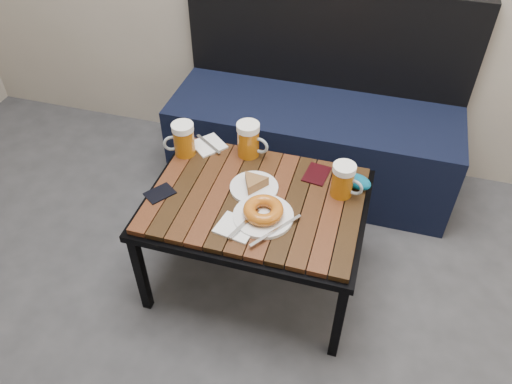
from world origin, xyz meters
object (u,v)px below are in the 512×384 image
(beer_mug_left, at_px, (183,139))
(knit_pouch, at_px, (358,182))
(plate_bagel, at_px, (263,213))
(passport_navy, at_px, (160,193))
(passport_burgundy, at_px, (317,174))
(cafe_table, at_px, (256,206))
(plate_pie, at_px, (254,185))
(beer_mug_right, at_px, (343,180))
(bench, at_px, (313,135))
(beer_mug_centre, at_px, (249,140))

(beer_mug_left, bearing_deg, knit_pouch, 151.08)
(plate_bagel, distance_m, passport_navy, 0.42)
(passport_burgundy, bearing_deg, passport_navy, -145.70)
(cafe_table, xyz_separation_m, plate_bagel, (0.06, -0.10, 0.07))
(plate_pie, bearing_deg, knit_pouch, 18.25)
(cafe_table, distance_m, beer_mug_left, 0.42)
(beer_mug_left, relative_size, passport_navy, 1.37)
(cafe_table, bearing_deg, beer_mug_left, 153.99)
(beer_mug_right, bearing_deg, passport_navy, -147.80)
(bench, distance_m, cafe_table, 0.74)
(bench, bearing_deg, passport_navy, -119.29)
(bench, distance_m, plate_pie, 0.72)
(beer_mug_right, bearing_deg, bench, 125.66)
(cafe_table, bearing_deg, beer_mug_right, 19.49)
(plate_pie, xyz_separation_m, plate_bagel, (0.08, -0.14, 0.00))
(beer_mug_centre, distance_m, beer_mug_right, 0.43)
(beer_mug_centre, bearing_deg, cafe_table, -57.92)
(passport_burgundy, bearing_deg, beer_mug_right, -29.33)
(cafe_table, xyz_separation_m, knit_pouch, (0.36, 0.17, 0.07))
(passport_navy, bearing_deg, bench, 96.37)
(passport_burgundy, xyz_separation_m, knit_pouch, (0.16, -0.02, 0.02))
(beer_mug_centre, bearing_deg, passport_navy, -118.60)
(beer_mug_centre, xyz_separation_m, passport_burgundy, (0.30, -0.05, -0.07))
(beer_mug_left, xyz_separation_m, plate_bagel, (0.42, -0.27, -0.05))
(beer_mug_left, bearing_deg, plate_bagel, 118.44)
(beer_mug_left, xyz_separation_m, beer_mug_right, (0.67, -0.07, -0.00))
(bench, relative_size, plate_bagel, 5.13)
(beer_mug_right, bearing_deg, beer_mug_centre, 177.83)
(beer_mug_right, distance_m, knit_pouch, 0.09)
(passport_navy, relative_size, knit_pouch, 0.97)
(cafe_table, height_order, passport_navy, passport_navy)
(bench, xyz_separation_m, passport_navy, (-0.45, -0.81, 0.20))
(beer_mug_left, height_order, passport_navy, beer_mug_left)
(beer_mug_left, bearing_deg, passport_burgundy, 153.41)
(plate_bagel, xyz_separation_m, passport_navy, (-0.42, 0.01, -0.02))
(bench, distance_m, plate_bagel, 0.85)
(passport_burgundy, bearing_deg, beer_mug_left, -170.40)
(cafe_table, xyz_separation_m, passport_navy, (-0.36, -0.08, 0.05))
(bench, height_order, beer_mug_right, bench)
(beer_mug_centre, distance_m, plate_pie, 0.22)
(bench, height_order, beer_mug_left, bench)
(plate_pie, xyz_separation_m, passport_navy, (-0.34, -0.13, -0.02))
(beer_mug_left, height_order, knit_pouch, beer_mug_left)
(passport_burgundy, bearing_deg, plate_pie, -137.57)
(cafe_table, xyz_separation_m, beer_mug_left, (-0.36, 0.18, 0.12))
(beer_mug_left, bearing_deg, beer_mug_right, 145.85)
(beer_mug_centre, xyz_separation_m, beer_mug_right, (0.41, -0.14, -0.01))
(knit_pouch, bearing_deg, passport_burgundy, 171.56)
(plate_pie, bearing_deg, beer_mug_right, 11.09)
(cafe_table, height_order, beer_mug_left, beer_mug_left)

